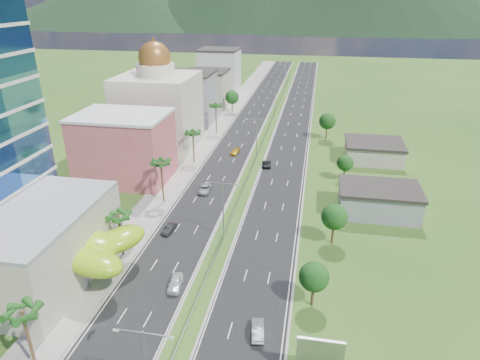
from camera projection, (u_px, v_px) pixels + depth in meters
The scene contains 36 objects.
ground at pixel (210, 271), 67.38m from camera, with size 500.00×500.00×0.00m, color #2D5119.
road_left at pixel (252, 117), 149.52m from camera, with size 11.00×260.00×0.04m, color black.
road_right at pixel (295, 119), 147.05m from camera, with size 11.00×260.00×0.04m, color black.
sidewalk_left at pixel (225, 116), 151.07m from camera, with size 7.00×260.00×0.12m, color gray.
median_guardrail at pixel (267, 132), 131.85m from camera, with size 0.10×216.06×0.76m.
streetlight_median_b at pixel (223, 205), 73.63m from camera, with size 6.04×0.25×11.00m.
streetlight_median_c at pixel (257, 135), 109.59m from camera, with size 6.04×0.25×11.00m.
streetlight_median_d at pixel (275, 96), 150.05m from camera, with size 6.04×0.25×11.00m.
streetlight_median_e at pixel (286, 73), 190.51m from camera, with size 6.04×0.25×11.00m.
lime_canopy at pixel (75, 246), 65.05m from camera, with size 18.00×15.00×7.40m.
pink_shophouse at pixel (124, 148), 97.72m from camera, with size 20.00×15.00×15.00m, color #BC4D5C.
domed_building at pixel (158, 107), 116.84m from camera, with size 20.00×20.00×28.70m.
midrise_grey at pixel (189, 99), 140.51m from camera, with size 16.00×15.00×16.00m, color gray.
midrise_beige at pixel (206, 89), 160.90m from camera, with size 16.00×15.00×13.00m, color #B6AC95.
midrise_white at pixel (219, 72), 180.56m from camera, with size 16.00×15.00×18.00m, color silver.
billboard at pixel (320, 352), 46.60m from camera, with size 5.20×0.35×6.20m.
shed_near at pixel (378, 201), 84.23m from camera, with size 15.00×10.00×5.00m, color gray.
shed_far at pixel (373, 152), 110.99m from camera, with size 14.00×12.00×4.40m, color #B6AC95.
palm_tree_a at pixel (22, 314), 46.90m from camera, with size 3.60×3.60×9.10m.
palm_tree_b at pixel (119, 217), 68.87m from camera, with size 3.60×3.60×8.10m.
palm_tree_c at pixel (161, 164), 86.26m from camera, with size 3.60×3.60×9.60m.
palm_tree_d at pixel (193, 134), 107.33m from camera, with size 3.60×3.60×8.60m.
palm_tree_e at pixel (216, 107), 129.50m from camera, with size 3.60×3.60×9.40m.
leafy_tree_lfar at pixel (232, 97), 153.08m from camera, with size 4.90×4.90×8.05m.
leafy_tree_ra at pixel (314, 277), 58.31m from camera, with size 4.20×4.20×6.90m.
leafy_tree_rb at pixel (334, 217), 72.93m from camera, with size 4.55×4.55×7.47m.
leafy_tree_rc at pixel (345, 163), 97.94m from camera, with size 3.85×3.85×6.33m.
leafy_tree_rd at pixel (327, 121), 125.08m from camera, with size 4.90×4.90×8.05m.
mountain_ridge at pixel (365, 32), 462.07m from camera, with size 860.00×140.00×90.00m, color black, non-canonical shape.
car_white_near_left at pixel (175, 283), 63.42m from camera, with size 1.81×4.51×1.54m, color silver.
car_dark_left at pixel (169, 229), 78.08m from camera, with size 1.39×4.00×1.32m, color black.
car_silver_mid_left at pixel (205, 189), 93.70m from camera, with size 2.34×5.07×1.41m, color #95979B.
car_yellow_far_left at pixel (235, 152), 115.63m from camera, with size 1.77×4.35×1.26m, color #C79017.
car_silver_right at pixel (258, 330), 54.74m from camera, with size 1.54×4.42×1.46m, color #9A9CA1.
car_dark_far_right at pixel (266, 164), 107.48m from camera, with size 2.13×4.61×1.28m, color black.
motorcycle at pixel (91, 333), 54.53m from camera, with size 0.52×1.71×1.09m, color black.
Camera 1 is at (14.69, -53.97, 40.52)m, focal length 32.00 mm.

